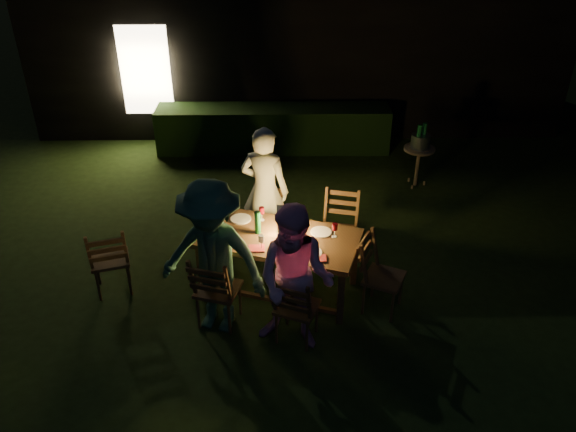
{
  "coord_description": "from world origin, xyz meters",
  "views": [
    {
      "loc": [
        -0.38,
        -5.88,
        4.27
      ],
      "look_at": [
        -0.29,
        -0.2,
        0.89
      ],
      "focal_mm": 35.0,
      "sensor_mm": 36.0,
      "label": 1
    }
  ],
  "objects_px": {
    "chair_near_right": "(296,318)",
    "side_table": "(419,152)",
    "chair_near_left": "(218,301)",
    "person_opp_right": "(295,280)",
    "dining_table": "(278,242)",
    "person_opp_left": "(213,259)",
    "ice_bucket": "(421,141)",
    "chair_far_left": "(264,232)",
    "bottle_table": "(258,222)",
    "bottle_bucket_b": "(423,137)",
    "chair_spare": "(112,271)",
    "person_house_side": "(265,191)",
    "bottle_bucket_a": "(418,139)",
    "chair_far_right": "(338,242)",
    "lantern": "(284,223)",
    "chair_end": "(381,288)"
  },
  "relations": [
    {
      "from": "dining_table",
      "to": "chair_near_left",
      "type": "distance_m",
      "value": 0.97
    },
    {
      "from": "chair_near_left",
      "to": "chair_end",
      "type": "xyz_separation_m",
      "value": [
        1.84,
        0.21,
        -0.01
      ]
    },
    {
      "from": "chair_far_right",
      "to": "lantern",
      "type": "xyz_separation_m",
      "value": [
        -0.7,
        -0.53,
        0.62
      ]
    },
    {
      "from": "person_opp_right",
      "to": "ice_bucket",
      "type": "relative_size",
      "value": 5.55
    },
    {
      "from": "chair_near_right",
      "to": "side_table",
      "type": "bearing_deg",
      "value": 82.18
    },
    {
      "from": "ice_bucket",
      "to": "chair_near_right",
      "type": "bearing_deg",
      "value": -119.88
    },
    {
      "from": "dining_table",
      "to": "lantern",
      "type": "xyz_separation_m",
      "value": [
        0.06,
        0.03,
        0.23
      ]
    },
    {
      "from": "bottle_bucket_b",
      "to": "person_opp_left",
      "type": "bearing_deg",
      "value": -131.32
    },
    {
      "from": "side_table",
      "to": "bottle_bucket_a",
      "type": "xyz_separation_m",
      "value": [
        -0.05,
        -0.04,
        0.24
      ]
    },
    {
      "from": "chair_spare",
      "to": "lantern",
      "type": "xyz_separation_m",
      "value": [
        2.05,
        0.03,
        0.63
      ]
    },
    {
      "from": "chair_near_left",
      "to": "person_opp_right",
      "type": "bearing_deg",
      "value": -4.79
    },
    {
      "from": "chair_near_left",
      "to": "chair_near_right",
      "type": "xyz_separation_m",
      "value": [
        0.85,
        -0.28,
        -0.02
      ]
    },
    {
      "from": "dining_table",
      "to": "chair_far_right",
      "type": "relative_size",
      "value": 2.03
    },
    {
      "from": "chair_far_left",
      "to": "person_opp_left",
      "type": "xyz_separation_m",
      "value": [
        -0.5,
        -1.51,
        0.63
      ]
    },
    {
      "from": "chair_near_right",
      "to": "bottle_bucket_b",
      "type": "relative_size",
      "value": 2.92
    },
    {
      "from": "chair_spare",
      "to": "person_opp_right",
      "type": "bearing_deg",
      "value": -39.83
    },
    {
      "from": "dining_table",
      "to": "chair_far_left",
      "type": "xyz_separation_m",
      "value": [
        -0.19,
        0.87,
        -0.41
      ]
    },
    {
      "from": "chair_end",
      "to": "ice_bucket",
      "type": "bearing_deg",
      "value": -173.27
    },
    {
      "from": "side_table",
      "to": "bottle_bucket_b",
      "type": "bearing_deg",
      "value": 38.66
    },
    {
      "from": "person_opp_right",
      "to": "ice_bucket",
      "type": "bearing_deg",
      "value": 78.47
    },
    {
      "from": "side_table",
      "to": "chair_spare",
      "type": "bearing_deg",
      "value": -147.42
    },
    {
      "from": "person_opp_right",
      "to": "side_table",
      "type": "distance_m",
      "value": 4.18
    },
    {
      "from": "chair_far_left",
      "to": "bottle_table",
      "type": "xyz_separation_m",
      "value": [
        -0.05,
        -0.79,
        0.63
      ]
    },
    {
      "from": "person_house_side",
      "to": "bottle_bucket_a",
      "type": "relative_size",
      "value": 5.43
    },
    {
      "from": "dining_table",
      "to": "bottle_bucket_a",
      "type": "relative_size",
      "value": 6.35
    },
    {
      "from": "chair_near_right",
      "to": "ice_bucket",
      "type": "xyz_separation_m",
      "value": [
        2.05,
        3.58,
        0.49
      ]
    },
    {
      "from": "chair_near_right",
      "to": "bottle_table",
      "type": "xyz_separation_m",
      "value": [
        -0.42,
        0.95,
        0.62
      ]
    },
    {
      "from": "person_opp_right",
      "to": "person_opp_left",
      "type": "relative_size",
      "value": 0.92
    },
    {
      "from": "chair_far_left",
      "to": "bottle_bucket_b",
      "type": "relative_size",
      "value": 2.84
    },
    {
      "from": "dining_table",
      "to": "person_opp_left",
      "type": "bearing_deg",
      "value": -118.76
    },
    {
      "from": "person_house_side",
      "to": "bottle_table",
      "type": "relative_size",
      "value": 6.2
    },
    {
      "from": "chair_near_right",
      "to": "dining_table",
      "type": "bearing_deg",
      "value": 124.12
    },
    {
      "from": "person_opp_left",
      "to": "ice_bucket",
      "type": "xyz_separation_m",
      "value": [
        2.92,
        3.34,
        -0.13
      ]
    },
    {
      "from": "chair_near_right",
      "to": "chair_spare",
      "type": "xyz_separation_m",
      "value": [
        -2.17,
        0.87,
        0.01
      ]
    },
    {
      "from": "chair_spare",
      "to": "lantern",
      "type": "relative_size",
      "value": 2.78
    },
    {
      "from": "person_opp_right",
      "to": "bottle_table",
      "type": "bearing_deg",
      "value": 130.49
    },
    {
      "from": "ice_bucket",
      "to": "chair_near_left",
      "type": "bearing_deg",
      "value": -131.42
    },
    {
      "from": "chair_near_left",
      "to": "bottle_table",
      "type": "relative_size",
      "value": 3.54
    },
    {
      "from": "chair_far_right",
      "to": "chair_spare",
      "type": "height_order",
      "value": "chair_far_right"
    },
    {
      "from": "side_table",
      "to": "chair_far_left",
      "type": "bearing_deg",
      "value": -142.94
    },
    {
      "from": "dining_table",
      "to": "chair_near_right",
      "type": "xyz_separation_m",
      "value": [
        0.19,
        -0.87,
        -0.41
      ]
    },
    {
      "from": "chair_near_left",
      "to": "chair_far_right",
      "type": "relative_size",
      "value": 0.99
    },
    {
      "from": "dining_table",
      "to": "ice_bucket",
      "type": "relative_size",
      "value": 6.78
    },
    {
      "from": "chair_spare",
      "to": "person_opp_left",
      "type": "xyz_separation_m",
      "value": [
        1.3,
        -0.64,
        0.61
      ]
    },
    {
      "from": "chair_far_left",
      "to": "person_opp_right",
      "type": "xyz_separation_m",
      "value": [
        0.36,
        -1.79,
        0.56
      ]
    },
    {
      "from": "person_house_side",
      "to": "person_opp_left",
      "type": "distance_m",
      "value": 1.64
    },
    {
      "from": "chair_spare",
      "to": "chair_near_left",
      "type": "bearing_deg",
      "value": -40.97
    },
    {
      "from": "chair_near_right",
      "to": "person_opp_right",
      "type": "bearing_deg",
      "value": -84.65
    },
    {
      "from": "bottle_table",
      "to": "chair_far_right",
      "type": "bearing_deg",
      "value": 25.8
    },
    {
      "from": "bottle_bucket_b",
      "to": "person_opp_right",
      "type": "bearing_deg",
      "value": -120.04
    }
  ]
}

